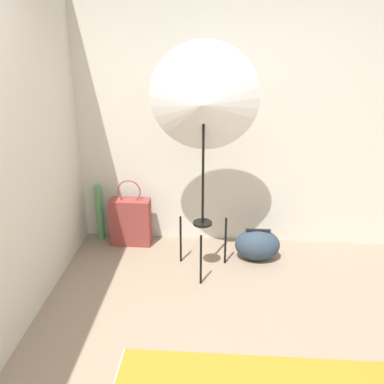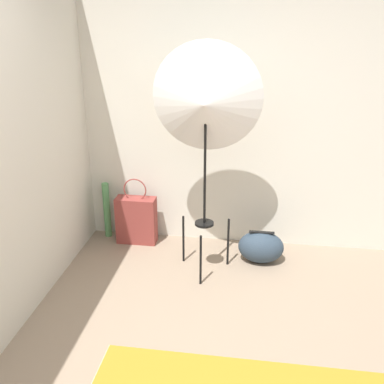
% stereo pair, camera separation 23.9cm
% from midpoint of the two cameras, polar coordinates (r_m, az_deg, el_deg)
% --- Properties ---
extents(wall_back, '(8.00, 0.05, 2.60)m').
position_cam_midpoint_polar(wall_back, '(4.24, 2.83, 10.01)').
color(wall_back, beige).
rests_on(wall_back, ground_plane).
extents(wall_side_left, '(0.05, 8.00, 2.60)m').
position_cam_midpoint_polar(wall_side_left, '(3.42, -23.00, 5.43)').
color(wall_side_left, beige).
rests_on(wall_side_left, ground_plane).
extents(photo_umbrella, '(0.90, 0.41, 1.98)m').
position_cam_midpoint_polar(photo_umbrella, '(3.59, -0.45, 11.34)').
color(photo_umbrella, black).
rests_on(photo_umbrella, ground_plane).
extents(tote_bag, '(0.39, 0.16, 0.68)m').
position_cam_midpoint_polar(tote_bag, '(4.51, -9.31, -3.73)').
color(tote_bag, brown).
rests_on(tote_bag, ground_plane).
extents(duffel_bag, '(0.42, 0.30, 0.30)m').
position_cam_midpoint_polar(duffel_bag, '(4.25, 6.69, -6.67)').
color(duffel_bag, '#2D3D4C').
rests_on(duffel_bag, ground_plane).
extents(paper_roll, '(0.07, 0.07, 0.58)m').
position_cam_midpoint_polar(paper_roll, '(4.64, -13.09, -2.60)').
color(paper_roll, '#56995B').
rests_on(paper_roll, ground_plane).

